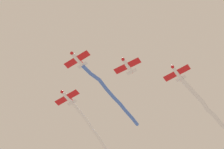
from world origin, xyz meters
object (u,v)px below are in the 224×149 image
at_px(airplane_left_wing, 127,66).
at_px(airplane_right_wing, 67,97).
at_px(airplane_lead, 77,59).
at_px(airplane_slot, 177,73).

relative_size(airplane_left_wing, airplane_right_wing, 1.03).
xyz_separation_m(airplane_lead, airplane_left_wing, (-10.33, -0.76, 0.00)).
bearing_deg(airplane_slot, airplane_left_wing, -47.35).
relative_size(airplane_left_wing, airplane_slot, 1.02).
bearing_deg(airplane_left_wing, airplane_right_wing, -92.47).
distance_m(airplane_left_wing, airplane_slot, 10.35).
distance_m(airplane_right_wing, airplane_slot, 24.11).
distance_m(airplane_lead, airplane_right_wing, 10.36).
bearing_deg(airplane_slot, airplane_right_wing, -72.66).
bearing_deg(airplane_right_wing, airplane_lead, 49.22).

